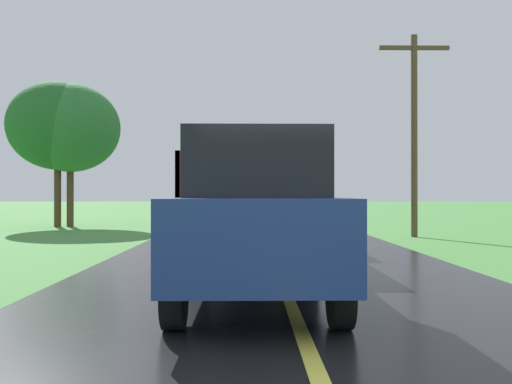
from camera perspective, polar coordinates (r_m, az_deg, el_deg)
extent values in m
cube|color=#2D2D30|center=(12.16, -1.28, -3.32)|extent=(0.90, 5.51, 0.24)
cube|color=brown|center=(12.15, -1.28, -2.38)|extent=(2.30, 5.80, 0.20)
cube|color=#197A4C|center=(14.10, -1.21, 2.18)|extent=(2.10, 1.90, 1.90)
cube|color=black|center=(15.07, -1.19, 3.29)|extent=(1.78, 0.02, 0.76)
cube|color=maroon|center=(11.23, -6.99, 0.77)|extent=(0.08, 3.85, 1.10)
cube|color=maroon|center=(11.21, 4.36, 0.77)|extent=(0.08, 3.85, 1.10)
cube|color=maroon|center=(9.28, -1.42, 0.98)|extent=(2.30, 0.08, 1.10)
cube|color=maroon|center=(13.05, -1.25, 0.62)|extent=(2.30, 0.08, 1.10)
cylinder|color=black|center=(14.01, -5.53, -3.32)|extent=(0.28, 1.00, 1.00)
cylinder|color=black|center=(13.99, 3.09, -3.33)|extent=(0.28, 1.00, 1.00)
cylinder|color=black|center=(10.63, -7.03, -4.30)|extent=(0.28, 1.00, 1.00)
cylinder|color=black|center=(10.62, 4.34, -4.31)|extent=(0.28, 1.00, 1.00)
ellipsoid|color=#97C52C|center=(12.51, -2.01, 1.85)|extent=(0.43, 0.47, 0.41)
ellipsoid|color=#A1BC31|center=(11.96, -2.41, -1.06)|extent=(0.40, 0.45, 0.51)
ellipsoid|color=#ADC41C|center=(12.19, -3.85, 0.47)|extent=(0.45, 0.46, 0.41)
ellipsoid|color=#A9CD23|center=(12.23, -1.23, -0.89)|extent=(0.52, 0.51, 0.50)
ellipsoid|color=#96CE26|center=(11.38, -4.35, 0.56)|extent=(0.48, 0.56, 0.37)
ellipsoid|color=#9DC62B|center=(12.16, -3.25, 0.34)|extent=(0.54, 0.49, 0.52)
ellipsoid|color=#A5B921|center=(10.97, -2.05, 2.13)|extent=(0.51, 0.49, 0.39)
ellipsoid|color=#A1C531|center=(9.81, -6.57, -1.13)|extent=(0.51, 0.64, 0.36)
ellipsoid|color=#A5C324|center=(11.72, 2.58, -0.99)|extent=(0.52, 0.58, 0.50)
cube|color=#2D2D30|center=(26.89, -0.47, -1.64)|extent=(0.90, 5.51, 0.24)
cube|color=brown|center=(26.88, -0.47, -1.21)|extent=(2.30, 5.80, 0.20)
cube|color=red|center=(28.83, -0.50, 0.94)|extent=(2.10, 1.90, 1.90)
cube|color=black|center=(29.80, -0.51, 1.54)|extent=(1.78, 0.02, 0.76)
cube|color=#2D517F|center=(25.92, -2.92, 0.19)|extent=(0.08, 3.85, 1.10)
cube|color=#2D517F|center=(25.94, 1.99, 0.19)|extent=(0.08, 3.85, 1.10)
cube|color=#2D517F|center=(24.02, -0.43, 0.23)|extent=(2.30, 0.08, 1.10)
cube|color=#2D517F|center=(27.79, -0.48, 0.16)|extent=(2.30, 0.08, 1.10)
cylinder|color=black|center=(28.70, -2.59, -1.75)|extent=(0.28, 1.00, 1.00)
cylinder|color=black|center=(28.71, 1.60, -1.75)|extent=(0.28, 1.00, 1.00)
cylinder|color=black|center=(25.31, -2.83, -1.95)|extent=(0.28, 1.00, 1.00)
cylinder|color=black|center=(25.32, 1.93, -1.95)|extent=(0.28, 1.00, 1.00)
ellipsoid|color=#AABC25|center=(27.06, -1.56, -0.60)|extent=(0.47, 0.58, 0.39)
ellipsoid|color=#ABC92D|center=(27.25, -2.10, 0.05)|extent=(0.56, 0.52, 0.46)
ellipsoid|color=#95BA1F|center=(25.72, 1.55, 0.03)|extent=(0.59, 0.68, 0.49)
ellipsoid|color=#95C232|center=(25.20, -0.11, -0.63)|extent=(0.47, 0.60, 0.48)
ellipsoid|color=#96C02A|center=(24.96, 0.69, -0.67)|extent=(0.49, 0.48, 0.38)
ellipsoid|color=#A2BC28|center=(26.93, -2.15, 0.00)|extent=(0.51, 0.54, 0.51)
cylinder|color=brown|center=(17.73, 16.27, 5.67)|extent=(0.20, 0.20, 6.31)
cube|color=brown|center=(18.22, 16.26, 14.32)|extent=(2.19, 0.12, 0.12)
cylinder|color=#4C3823|center=(23.72, -18.92, -0.47)|extent=(0.28, 0.28, 2.46)
ellipsoid|color=#2D7033|center=(23.88, -18.91, 6.39)|extent=(4.05, 4.05, 3.65)
cylinder|color=#4C3823|center=(23.79, -20.10, -0.37)|extent=(0.28, 0.28, 2.55)
ellipsoid|color=#236028|center=(23.95, -20.09, 6.54)|extent=(4.02, 4.02, 3.62)
cube|color=navy|center=(6.32, -0.03, -4.20)|extent=(1.70, 4.10, 0.80)
cube|color=black|center=(6.12, -0.01, 2.70)|extent=(1.44, 2.05, 0.70)
cylinder|color=black|center=(7.67, -5.97, -7.23)|extent=(0.20, 0.64, 0.64)
cylinder|color=black|center=(7.68, 5.63, -7.21)|extent=(0.20, 0.64, 0.64)
cylinder|color=black|center=(5.17, -8.55, -10.63)|extent=(0.20, 0.64, 0.64)
cylinder|color=black|center=(5.19, 8.84, -10.58)|extent=(0.20, 0.64, 0.64)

